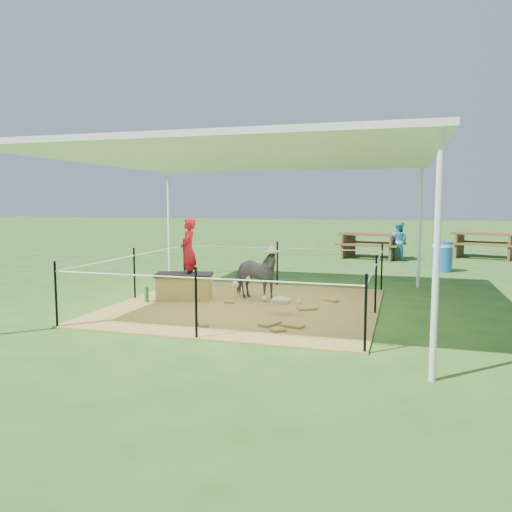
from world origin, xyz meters
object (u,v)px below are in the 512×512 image
(green_bottle, at_px, (147,294))
(picnic_table_far, at_px, (485,245))
(pony, at_px, (254,275))
(picnic_table_near, at_px, (371,246))
(distant_person, at_px, (399,241))
(straw_bale, at_px, (184,288))
(woman, at_px, (188,245))
(trash_barrel, at_px, (442,257))
(foal, at_px, (282,299))

(green_bottle, relative_size, picnic_table_far, 0.14)
(pony, height_order, picnic_table_near, pony)
(green_bottle, bearing_deg, picnic_table_near, 68.32)
(picnic_table_far, relative_size, distant_person, 1.64)
(pony, height_order, picnic_table_far, pony)
(straw_bale, height_order, picnic_table_near, picnic_table_near)
(straw_bale, relative_size, woman, 0.83)
(green_bottle, height_order, pony, pony)
(straw_bale, bearing_deg, green_bottle, -140.71)
(pony, xyz_separation_m, distant_person, (2.50, 7.66, 0.12))
(green_bottle, xyz_separation_m, trash_barrel, (5.53, 6.05, 0.24))
(trash_barrel, height_order, picnic_table_far, picnic_table_far)
(foal, bearing_deg, straw_bale, 159.92)
(woman, bearing_deg, picnic_table_far, 130.70)
(pony, relative_size, foal, 1.20)
(green_bottle, bearing_deg, foal, -6.25)
(woman, bearing_deg, green_bottle, -70.35)
(picnic_table_near, relative_size, picnic_table_far, 0.99)
(picnic_table_near, xyz_separation_m, distant_person, (0.88, -0.42, 0.20))
(picnic_table_near, height_order, distant_person, distant_person)
(woman, distance_m, distant_person, 8.76)
(woman, relative_size, trash_barrel, 1.47)
(green_bottle, bearing_deg, distant_person, 62.43)
(pony, height_order, trash_barrel, pony)
(picnic_table_far, bearing_deg, green_bottle, -109.77)
(foal, bearing_deg, green_bottle, 173.19)
(straw_bale, xyz_separation_m, trash_barrel, (4.98, 5.60, 0.15))
(straw_bale, relative_size, pony, 0.89)
(picnic_table_near, bearing_deg, pony, -89.64)
(woman, relative_size, picnic_table_far, 0.58)
(straw_bale, relative_size, distant_person, 0.80)
(pony, xyz_separation_m, trash_barrel, (3.67, 5.33, -0.10))
(green_bottle, distance_m, distant_person, 9.46)
(green_bottle, height_order, distant_person, distant_person)
(picnic_table_far, bearing_deg, trash_barrel, -96.38)
(woman, distance_m, pony, 1.37)
(straw_bale, height_order, foal, foal)
(straw_bale, bearing_deg, trash_barrel, 48.35)
(foal, distance_m, picnic_table_far, 11.19)
(pony, xyz_separation_m, picnic_table_far, (5.26, 9.24, -0.08))
(foal, bearing_deg, pony, 126.74)
(distant_person, bearing_deg, green_bottle, 86.65)
(woman, distance_m, picnic_table_near, 8.84)
(picnic_table_far, bearing_deg, pony, -103.83)
(foal, xyz_separation_m, picnic_table_far, (4.49, 10.25, 0.13))
(picnic_table_far, bearing_deg, distant_person, -134.22)
(pony, bearing_deg, woman, 123.85)
(picnic_table_near, relative_size, distant_person, 1.62)
(pony, distance_m, distant_person, 8.06)
(distant_person, bearing_deg, pony, 96.10)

